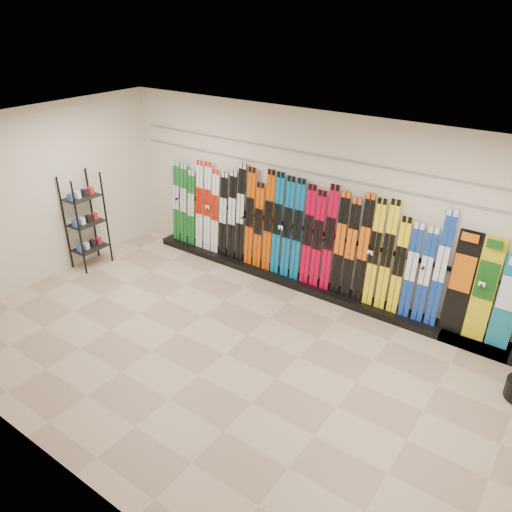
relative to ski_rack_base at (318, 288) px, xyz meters
The scene contains 10 objects.
floor 2.29m from the ski_rack_base, 95.64° to the right, with size 8.00×8.00×0.00m, color tan.
back_wall 1.47m from the ski_rack_base, 135.64° to the left, with size 8.00×8.00×0.00m, color beige.
left_wall 5.01m from the ski_rack_base, 151.65° to the right, with size 5.00×5.00×0.00m, color beige.
ceiling 3.73m from the ski_rack_base, 95.64° to the right, with size 8.00×8.00×0.00m, color silver.
ski_rack_base is the anchor object (origin of this frame).
skis 1.13m from the ski_rack_base, behind, with size 5.38×0.19×1.84m.
snowboards 2.65m from the ski_rack_base, ahead, with size 0.95×0.24×1.54m.
accessory_rack 4.37m from the ski_rack_base, 157.89° to the right, with size 0.40×0.60×1.77m, color black.
slatwall_rail_0 1.96m from the ski_rack_base, 138.37° to the left, with size 7.60×0.02×0.03m, color gray.
slatwall_rail_1 2.26m from the ski_rack_base, 138.37° to the left, with size 7.60×0.02×0.03m, color gray.
Camera 1 is at (3.67, -4.34, 4.45)m, focal length 35.00 mm.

